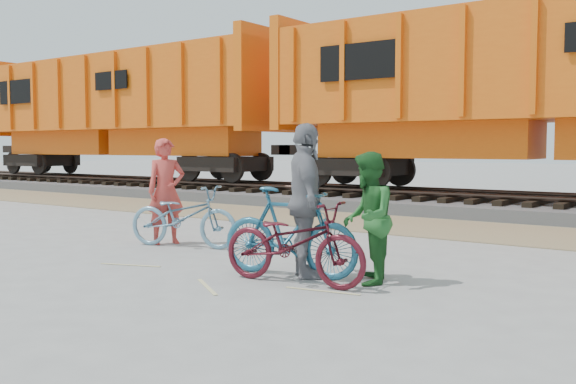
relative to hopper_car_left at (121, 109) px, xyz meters
The scene contains 12 objects.
ground 16.02m from the hopper_car_left, 34.88° to the right, with size 120.00×120.00×0.00m, color #9E9E99.
gravel_strip 13.71m from the hopper_car_left, 15.17° to the right, with size 120.00×3.00×0.02m, color #9A855F.
ballast_bed 13.22m from the hopper_car_left, ahead, with size 120.00×4.00×0.30m, color slate.
track 13.16m from the hopper_car_left, ahead, with size 120.00×2.60×0.24m.
hopper_car_left is the anchor object (origin of this frame).
hopper_car_center 15.00m from the hopper_car_left, ahead, with size 14.00×3.13×4.65m.
bicycle_blue 14.23m from the hopper_car_left, 35.89° to the right, with size 0.67×1.91×1.00m, color #6997B1.
bicycle_teal 16.98m from the hopper_car_left, 32.90° to the right, with size 0.53×1.87×1.12m, color #215F7D.
bicycle_maroon 17.43m from the hopper_car_left, 33.29° to the right, with size 0.66×1.89×0.99m, color #4D121C.
person_solo 13.71m from the hopper_car_left, 36.79° to the right, with size 0.64×0.42×1.77m, color #CB3F37.
person_man 17.69m from the hopper_car_left, 30.58° to the right, with size 0.76×0.59×1.57m, color #246629.
person_woman 17.07m from the hopper_car_left, 32.34° to the right, with size 1.12×0.47×1.92m, color gray.
Camera 1 is at (5.84, -6.60, 1.62)m, focal length 40.00 mm.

